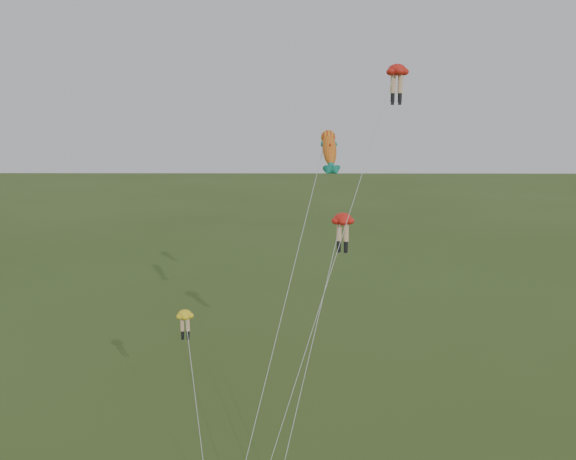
{
  "coord_description": "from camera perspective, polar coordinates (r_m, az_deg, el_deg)",
  "views": [
    {
      "loc": [
        1.61,
        -29.61,
        18.47
      ],
      "look_at": [
        1.3,
        6.0,
        11.59
      ],
      "focal_mm": 40.0,
      "sensor_mm": 36.0,
      "label": 1
    }
  ],
  "objects": [
    {
      "name": "fish_kite",
      "position": [
        37.35,
        3.64,
        7.11
      ],
      "size": [
        5.43,
        11.61,
        17.35
      ],
      "rotation": [
        0.79,
        0.0,
        0.07
      ],
      "color": "gold",
      "rests_on": "ground"
    },
    {
      "name": "legs_kite_red_mid",
      "position": [
        37.1,
        4.8,
        0.39
      ],
      "size": [
        4.61,
        9.8,
        12.44
      ],
      "rotation": [
        0.0,
        0.0,
        -0.31
      ],
      "color": "red",
      "rests_on": "ground"
    },
    {
      "name": "legs_kite_red_high",
      "position": [
        37.14,
        9.44,
        12.95
      ],
      "size": [
        8.15,
        9.71,
        20.81
      ],
      "rotation": [
        0.0,
        0.0,
        -0.08
      ],
      "color": "red",
      "rests_on": "ground"
    },
    {
      "name": "legs_kite_yellow",
      "position": [
        34.29,
        -9.08,
        -8.24
      ],
      "size": [
        2.14,
        4.85,
        7.99
      ],
      "rotation": [
        0.0,
        0.0,
        -0.0
      ],
      "color": "yellow",
      "rests_on": "ground"
    }
  ]
}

